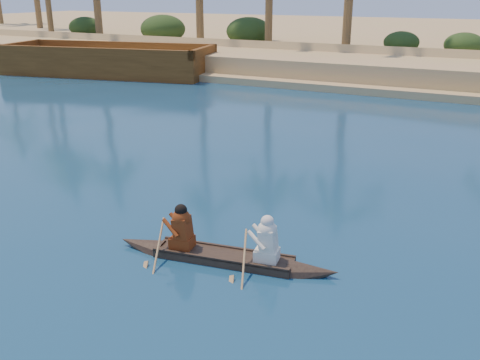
% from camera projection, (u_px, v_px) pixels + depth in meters
% --- Properties ---
extents(canoe, '(4.37, 1.19, 1.19)m').
position_uv_depth(canoe, '(223.00, 250.00, 9.99)').
color(canoe, '#3C2D20').
rests_on(canoe, ground).
extents(barge_left, '(12.97, 6.40, 2.07)m').
position_uv_depth(barge_left, '(108.00, 62.00, 32.05)').
color(barge_left, brown).
rests_on(barge_left, ground).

